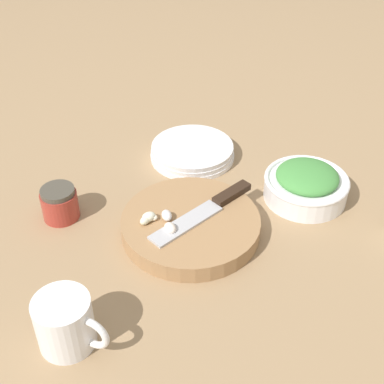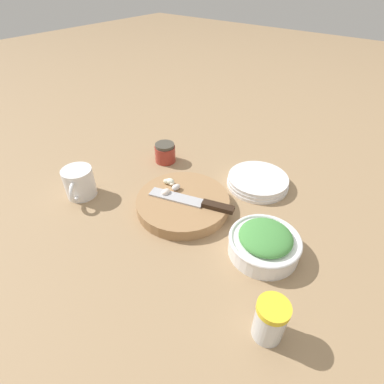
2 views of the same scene
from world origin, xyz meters
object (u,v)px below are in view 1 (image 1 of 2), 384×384
Objects in this scene: chef_knife at (209,208)px; garlic_cloves at (158,220)px; herb_bowl at (306,184)px; coffee_mug at (66,323)px; cutting_board at (191,225)px; honey_jar at (60,203)px; plate_stack at (192,152)px.

garlic_cloves reaches higher than chef_knife.
garlic_cloves is 0.30m from herb_bowl.
coffee_mug reaches higher than chef_knife.
cutting_board is 0.24m from honey_jar.
coffee_mug reaches higher than plate_stack.
herb_bowl is at bearing -18.98° from honey_jar.
garlic_cloves is 0.38× the size of plate_stack.
garlic_cloves is at bearing 176.32° from herb_bowl.
coffee_mug is at bearing 98.35° from chef_knife.
plate_stack is at bearing 12.82° from honey_jar.
chef_knife is at bearing -30.51° from honey_jar.
herb_bowl is at bearing -1.40° from cutting_board.
plate_stack is (0.11, 0.21, -0.00)m from cutting_board.
chef_knife is 0.27m from honey_jar.
garlic_cloves is at bearing 166.68° from cutting_board.
coffee_mug is (-0.50, -0.13, 0.01)m from herb_bowl.
cutting_board is 1.38× the size of plate_stack.
coffee_mug is (-0.20, -0.15, 0.00)m from garlic_cloves.
garlic_cloves is 0.19m from honey_jar.
honey_jar is (-0.24, 0.14, -0.01)m from chef_knife.
garlic_cloves is at bearing -43.28° from honey_jar.
plate_stack is (0.16, 0.20, -0.03)m from garlic_cloves.
herb_bowl reaches higher than chef_knife.
honey_jar is (-0.30, -0.07, 0.02)m from plate_stack.
chef_knife is 0.33m from coffee_mug.
cutting_board is 0.29m from coffee_mug.
herb_bowl is 0.52m from coffee_mug.
herb_bowl reaches higher than cutting_board.
herb_bowl is at bearing -58.57° from plate_stack.
cutting_board is 1.53× the size of herb_bowl.
chef_knife is at bearing 8.99° from cutting_board.
garlic_cloves is 0.67× the size of coffee_mug.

